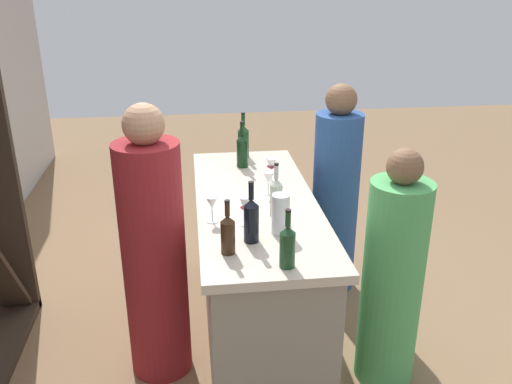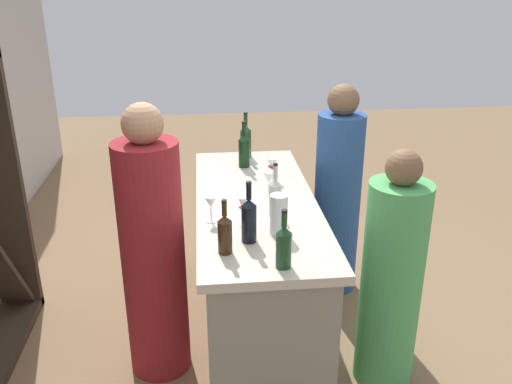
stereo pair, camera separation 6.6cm
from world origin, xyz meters
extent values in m
plane|color=#846647|center=(0.00, 0.00, 0.00)|extent=(12.00, 12.00, 0.00)
cube|color=gray|center=(0.00, 0.00, 0.45)|extent=(1.80, 0.65, 0.91)
cube|color=beige|center=(0.00, 0.00, 0.93)|extent=(1.88, 0.73, 0.05)
cylinder|color=#193D1E|center=(-0.82, -0.05, 1.04)|extent=(0.07, 0.07, 0.18)
cone|color=#193D1E|center=(-0.82, -0.05, 1.15)|extent=(0.07, 0.07, 0.03)
cylinder|color=#193D1E|center=(-0.82, -0.05, 1.20)|extent=(0.03, 0.03, 0.07)
cylinder|color=black|center=(-0.82, -0.05, 1.25)|extent=(0.03, 0.03, 0.01)
cylinder|color=#331E0F|center=(-0.65, 0.22, 1.04)|extent=(0.07, 0.07, 0.17)
cone|color=#331E0F|center=(-0.65, 0.22, 1.14)|extent=(0.07, 0.07, 0.03)
cylinder|color=#331E0F|center=(-0.65, 0.22, 1.19)|extent=(0.03, 0.03, 0.07)
cylinder|color=black|center=(-0.65, 0.22, 1.24)|extent=(0.03, 0.03, 0.01)
cylinder|color=black|center=(-0.54, 0.09, 1.06)|extent=(0.08, 0.08, 0.20)
cone|color=black|center=(-0.54, 0.09, 1.17)|extent=(0.08, 0.08, 0.04)
cylinder|color=black|center=(-0.54, 0.09, 1.23)|extent=(0.03, 0.03, 0.08)
cylinder|color=black|center=(-0.54, 0.09, 1.28)|extent=(0.03, 0.03, 0.01)
cylinder|color=#B7C6B2|center=(-0.24, -0.08, 1.05)|extent=(0.07, 0.07, 0.19)
cone|color=#B7C6B2|center=(-0.24, -0.08, 1.16)|extent=(0.07, 0.07, 0.04)
cylinder|color=#B7C6B2|center=(-0.24, -0.08, 1.22)|extent=(0.02, 0.02, 0.08)
cylinder|color=black|center=(-0.24, -0.08, 1.27)|extent=(0.03, 0.03, 0.01)
cylinder|color=black|center=(0.61, 0.02, 1.06)|extent=(0.08, 0.08, 0.20)
cone|color=black|center=(0.61, 0.02, 1.17)|extent=(0.08, 0.08, 0.04)
cylinder|color=black|center=(0.61, 0.02, 1.23)|extent=(0.03, 0.03, 0.08)
cylinder|color=black|center=(0.61, 0.02, 1.28)|extent=(0.03, 0.03, 0.01)
cylinder|color=#193D1E|center=(0.83, -0.01, 1.06)|extent=(0.08, 0.08, 0.20)
cone|color=#193D1E|center=(0.83, -0.01, 1.18)|extent=(0.08, 0.08, 0.04)
cylinder|color=#193D1E|center=(0.83, -0.01, 1.24)|extent=(0.03, 0.03, 0.08)
cylinder|color=black|center=(0.83, -0.01, 1.29)|extent=(0.03, 0.03, 0.01)
cylinder|color=white|center=(0.31, -0.14, 0.96)|extent=(0.06, 0.06, 0.00)
cylinder|color=white|center=(0.31, -0.14, 1.00)|extent=(0.01, 0.01, 0.07)
cone|color=white|center=(0.31, -0.14, 1.07)|extent=(0.07, 0.07, 0.08)
cone|color=maroon|center=(0.31, -0.14, 1.04)|extent=(0.06, 0.06, 0.03)
cylinder|color=white|center=(0.07, -0.09, 0.96)|extent=(0.06, 0.06, 0.00)
cylinder|color=white|center=(0.07, -0.09, 1.00)|extent=(0.01, 0.01, 0.07)
cone|color=white|center=(0.07, -0.09, 1.07)|extent=(0.08, 0.08, 0.07)
cylinder|color=white|center=(-0.35, 0.10, 0.96)|extent=(0.06, 0.06, 0.00)
cylinder|color=white|center=(-0.35, 0.10, 1.00)|extent=(0.01, 0.01, 0.07)
cone|color=white|center=(-0.35, 0.10, 1.08)|extent=(0.06, 0.06, 0.09)
cone|color=maroon|center=(-0.35, 0.10, 1.05)|extent=(0.05, 0.05, 0.03)
cylinder|color=white|center=(-0.28, 0.28, 0.96)|extent=(0.07, 0.07, 0.00)
cylinder|color=white|center=(-0.28, 0.28, 1.00)|extent=(0.01, 0.01, 0.07)
cone|color=white|center=(-0.28, 0.28, 1.07)|extent=(0.07, 0.07, 0.07)
cylinder|color=silver|center=(-0.46, -0.07, 1.07)|extent=(0.10, 0.10, 0.22)
cylinder|color=#4CA559|center=(-0.52, -0.70, 0.62)|extent=(0.35, 0.35, 1.24)
sphere|color=brown|center=(-0.52, -0.70, 1.32)|extent=(0.19, 0.19, 0.19)
cylinder|color=#284C8C|center=(0.51, -0.64, 0.67)|extent=(0.40, 0.40, 1.35)
sphere|color=brown|center=(0.51, -0.64, 1.44)|extent=(0.22, 0.22, 0.22)
cylinder|color=maroon|center=(-0.28, 0.61, 0.71)|extent=(0.47, 0.47, 1.43)
sphere|color=tan|center=(-0.28, 0.61, 1.53)|extent=(0.22, 0.22, 0.22)
camera|label=1|loc=(-3.02, 0.38, 2.26)|focal=38.10mm
camera|label=2|loc=(-3.03, 0.31, 2.26)|focal=38.10mm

